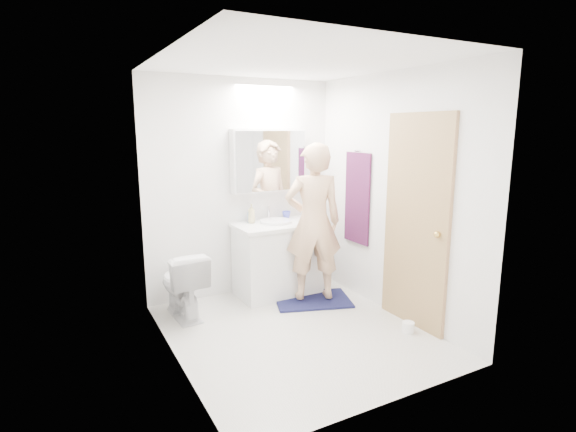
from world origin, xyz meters
TOP-DOWN VIEW (x-y plane):
  - floor at (0.00, 0.00)m, footprint 2.50×2.50m
  - ceiling at (0.00, 0.00)m, footprint 2.50×2.50m
  - wall_back at (0.00, 1.25)m, footprint 2.50×0.00m
  - wall_front at (0.00, -1.25)m, footprint 2.50×0.00m
  - wall_left at (-1.10, 0.00)m, footprint 0.00×2.50m
  - wall_right at (1.10, 0.00)m, footprint 0.00×2.50m
  - vanity_cabinet at (0.30, 0.96)m, footprint 0.90×0.55m
  - countertop at (0.30, 0.96)m, footprint 0.95×0.58m
  - sink_basin at (0.30, 0.99)m, footprint 0.36×0.36m
  - faucet at (0.30, 1.19)m, footprint 0.02×0.02m
  - medicine_cabinet at (0.30, 1.18)m, footprint 0.88×0.14m
  - mirror_panel at (0.30, 1.10)m, footprint 0.84×0.01m
  - toilet at (-0.82, 0.85)m, footprint 0.41×0.69m
  - bath_rug at (0.53, 0.57)m, footprint 0.93×0.78m
  - person at (0.53, 0.57)m, footprint 0.70×0.57m
  - door at (1.08, -0.35)m, footprint 0.04×0.80m
  - door_knob at (1.04, -0.65)m, footprint 0.06×0.06m
  - towel at (1.08, 0.55)m, footprint 0.02×0.42m
  - towel_hook at (1.07, 0.55)m, footprint 0.07×0.02m
  - soap_bottle_a at (0.05, 1.11)m, footprint 0.09×0.09m
  - soap_bottle_b at (0.06, 1.15)m, footprint 0.10×0.10m
  - toothbrush_cup at (0.50, 1.12)m, footprint 0.12×0.12m
  - toilet_paper_roll at (0.91, -0.50)m, footprint 0.11×0.11m

SIDE VIEW (x-z plane):
  - floor at x=0.00m, z-range 0.00..0.00m
  - bath_rug at x=0.53m, z-range 0.00..0.02m
  - toilet_paper_roll at x=0.91m, z-range 0.00..0.10m
  - toilet at x=-0.82m, z-range 0.00..0.68m
  - vanity_cabinet at x=0.30m, z-range 0.00..0.78m
  - countertop at x=0.30m, z-range 0.78..0.82m
  - sink_basin at x=0.30m, z-range 0.82..0.85m
  - toothbrush_cup at x=0.50m, z-range 0.82..0.91m
  - person at x=0.53m, z-range 0.05..1.72m
  - faucet at x=0.30m, z-range 0.82..0.98m
  - soap_bottle_b at x=0.06m, z-range 0.82..0.99m
  - soap_bottle_a at x=0.05m, z-range 0.82..1.03m
  - door_knob at x=1.04m, z-range 0.92..0.98m
  - door at x=1.08m, z-range 0.00..2.00m
  - towel at x=1.08m, z-range 0.60..1.60m
  - wall_back at x=0.00m, z-range -0.05..2.45m
  - wall_front at x=0.00m, z-range -0.05..2.45m
  - wall_left at x=-1.10m, z-range -0.05..2.45m
  - wall_right at x=1.10m, z-range -0.05..2.45m
  - medicine_cabinet at x=0.30m, z-range 1.15..1.85m
  - mirror_panel at x=0.30m, z-range 1.17..1.83m
  - towel_hook at x=1.07m, z-range 1.61..1.63m
  - ceiling at x=0.00m, z-range 2.40..2.40m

